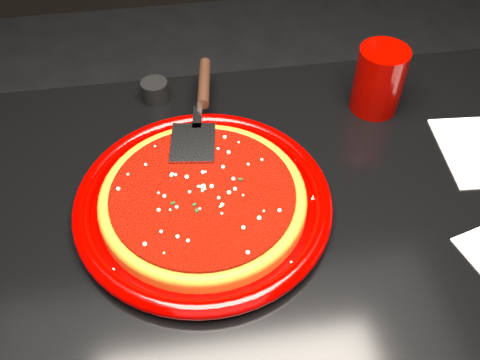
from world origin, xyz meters
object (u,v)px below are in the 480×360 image
pizza_server (200,109)px  cup (379,80)px  ramekin (155,91)px  table (258,351)px  plate (203,202)px

pizza_server → cup: 0.31m
pizza_server → ramekin: 0.12m
table → pizza_server: bearing=105.1°
pizza_server → cup: cup is taller
table → cup: size_ratio=10.09×
cup → ramekin: cup is taller
table → ramekin: size_ratio=25.01×
table → plate: bearing=139.4°
ramekin → pizza_server: bearing=-52.6°
table → cup: 0.56m
table → ramekin: bearing=112.3°
ramekin → plate: bearing=-77.8°
table → plate: (-0.08, 0.07, 0.39)m
plate → cup: cup is taller
cup → table: bearing=-133.6°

